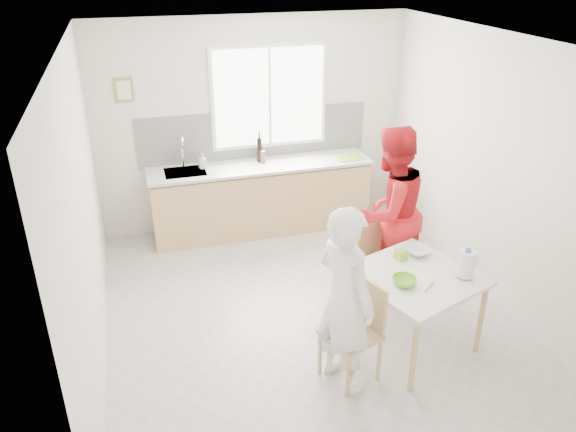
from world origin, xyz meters
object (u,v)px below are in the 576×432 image
object	(u,v)px
dining_table	(415,282)
wine_bottle_b	(259,149)
bowl_green	(404,281)
wine_bottle_a	(259,150)
chair_left	(357,327)
chair_far	(378,255)
milk_jug	(467,263)
bowl_white	(418,251)
person_white	(345,300)
person_red	(388,213)

from	to	relation	value
dining_table	wine_bottle_b	xyz separation A→B (m)	(-0.73, 2.89, 0.38)
bowl_green	wine_bottle_b	bearing A→B (deg)	100.61
wine_bottle_a	chair_left	bearing A→B (deg)	-88.00
bowl_green	wine_bottle_a	size ratio (longest dim) A/B	0.67
dining_table	chair_far	size ratio (longest dim) A/B	1.48
bowl_green	milk_jug	distance (m)	0.58
chair_left	milk_jug	world-z (taller)	milk_jug
bowl_green	wine_bottle_a	distance (m)	3.01
wine_bottle_b	bowl_white	bearing A→B (deg)	-69.96
chair_left	chair_far	xyz separation A→B (m)	(0.69, 1.12, -0.03)
person_white	bowl_white	world-z (taller)	person_white
person_white	bowl_white	xyz separation A→B (m)	(0.98, 0.62, -0.03)
dining_table	person_white	xyz separation A→B (m)	(-0.79, -0.28, 0.14)
bowl_green	milk_jug	xyz separation A→B (m)	(0.57, -0.04, 0.11)
dining_table	bowl_white	bearing A→B (deg)	59.54
bowl_green	wine_bottle_a	bearing A→B (deg)	101.09
chair_far	wine_bottle_b	distance (m)	2.24
chair_far	bowl_green	size ratio (longest dim) A/B	4.04
chair_far	wine_bottle_b	size ratio (longest dim) A/B	2.89
person_red	milk_jug	distance (m)	1.14
dining_table	wine_bottle_a	distance (m)	2.95
chair_far	bowl_green	distance (m)	1.08
chair_far	bowl_white	xyz separation A→B (m)	(0.14, -0.55, 0.32)
chair_far	wine_bottle_a	world-z (taller)	wine_bottle_a
milk_jug	wine_bottle_b	world-z (taller)	wine_bottle_b
person_red	bowl_white	size ratio (longest dim) A/B	7.74
person_white	wine_bottle_b	distance (m)	3.18
bowl_green	chair_far	bearing A→B (deg)	77.30
chair_left	chair_far	size ratio (longest dim) A/B	1.05
person_red	bowl_white	distance (m)	0.64
wine_bottle_a	wine_bottle_b	xyz separation A→B (m)	(0.01, 0.07, -0.01)
wine_bottle_a	bowl_white	bearing A→B (deg)	-69.19
person_red	wine_bottle_b	world-z (taller)	person_red
chair_left	wine_bottle_b	distance (m)	3.18
chair_left	person_red	bearing A→B (deg)	125.77
milk_jug	wine_bottle_a	world-z (taller)	wine_bottle_a
bowl_white	wine_bottle_a	bearing A→B (deg)	110.81
bowl_white	milk_jug	size ratio (longest dim) A/B	0.90
bowl_green	person_red	bearing A→B (deg)	72.00
dining_table	chair_far	world-z (taller)	chair_far
dining_table	wine_bottle_b	bearing A→B (deg)	104.25
dining_table	chair_left	world-z (taller)	chair_left
chair_left	bowl_green	world-z (taller)	chair_left
person_red	bowl_white	world-z (taller)	person_red
dining_table	milk_jug	distance (m)	0.48
chair_far	person_red	world-z (taller)	person_red
dining_table	bowl_white	world-z (taller)	bowl_white
dining_table	chair_left	xyz separation A→B (m)	(-0.64, -0.23, -0.19)
bowl_green	wine_bottle_b	distance (m)	3.07
chair_far	wine_bottle_a	xyz separation A→B (m)	(-0.80, 1.94, 0.60)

